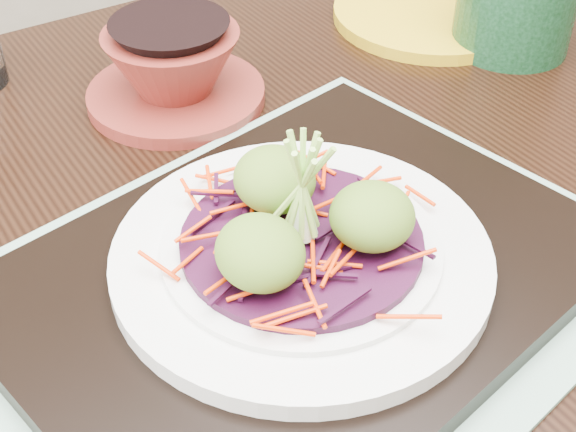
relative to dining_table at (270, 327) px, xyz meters
name	(u,v)px	position (x,y,z in m)	size (l,w,h in m)	color
dining_table	(270,327)	(0.00, 0.00, 0.00)	(1.34, 0.98, 0.78)	black
placemat	(301,285)	(0.00, -0.06, 0.11)	(0.44, 0.35, 0.00)	#81A68F
serving_tray	(301,274)	(0.00, -0.06, 0.12)	(0.38, 0.29, 0.02)	black
white_plate	(301,255)	(0.00, -0.06, 0.13)	(0.25, 0.25, 0.02)	silver
cabbage_bed	(302,241)	(0.00, -0.06, 0.15)	(0.16, 0.16, 0.01)	#360A2A
carrot_julienne	(302,232)	(0.00, -0.06, 0.15)	(0.19, 0.19, 0.01)	red
guacamole_scoops	(302,215)	(0.00, -0.06, 0.17)	(0.14, 0.12, 0.04)	#4E7122
scallion_garnish	(302,190)	(0.00, -0.06, 0.19)	(0.06, 0.06, 0.09)	#97CB51
terracotta_bowl_set	(174,71)	(0.00, 0.20, 0.13)	(0.21, 0.21, 0.07)	maroon
yellow_plate	(431,14)	(0.30, 0.24, 0.11)	(0.21, 0.21, 0.01)	gold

